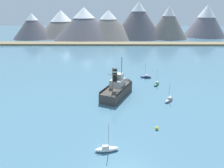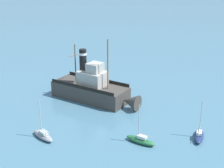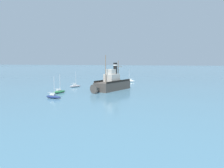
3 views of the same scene
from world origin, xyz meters
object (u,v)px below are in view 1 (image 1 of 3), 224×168
sailboat_green (157,84)px  mooring_buoy (157,128)px  old_tugboat (118,89)px  sailboat_navy (146,77)px  sailboat_white (107,149)px  sailboat_grey (169,100)px

sailboat_green → mooring_buoy: 25.24m
old_tugboat → sailboat_navy: bearing=57.3°
sailboat_navy → sailboat_white: bearing=-107.3°
sailboat_white → sailboat_green: size_ratio=1.00×
sailboat_grey → sailboat_green: same height
sailboat_white → sailboat_navy: 39.77m
old_tugboat → sailboat_grey: (12.75, -3.54, -1.40)m
sailboat_grey → mooring_buoy: bearing=-113.3°
sailboat_white → sailboat_grey: size_ratio=1.00×
sailboat_green → mooring_buoy: sailboat_green is taller
sailboat_navy → sailboat_green: bearing=-72.0°
sailboat_white → sailboat_navy: (11.84, 37.97, 0.00)m
old_tugboat → sailboat_navy: size_ratio=2.97×
old_tugboat → sailboat_navy: 18.13m
old_tugboat → sailboat_white: bearing=-95.2°
sailboat_green → mooring_buoy: bearing=-101.1°
sailboat_white → mooring_buoy: 11.17m
sailboat_navy → mooring_buoy: (-2.61, -31.69, -0.11)m
sailboat_grey → sailboat_green: size_ratio=1.00×
sailboat_white → sailboat_green: same height
sailboat_navy → sailboat_grey: 18.98m
sailboat_white → mooring_buoy: size_ratio=7.75×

